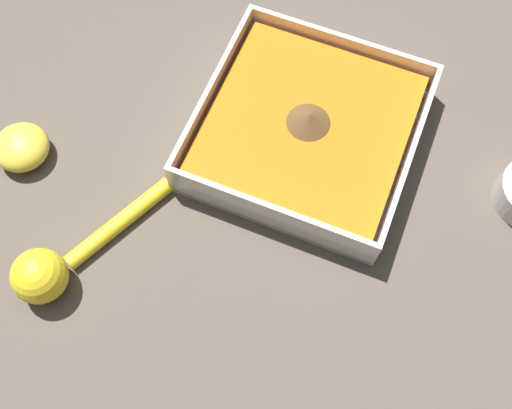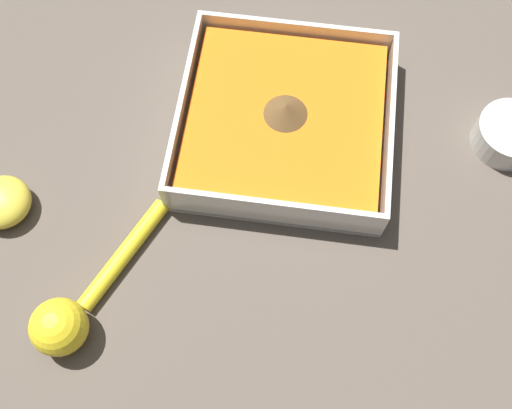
% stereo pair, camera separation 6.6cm
% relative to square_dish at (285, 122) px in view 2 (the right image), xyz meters
% --- Properties ---
extents(ground_plane, '(4.00, 4.00, 0.00)m').
position_rel_square_dish_xyz_m(ground_plane, '(-0.01, -0.03, -0.02)').
color(ground_plane, brown).
extents(square_dish, '(0.25, 0.25, 0.06)m').
position_rel_square_dish_xyz_m(square_dish, '(0.00, 0.00, 0.00)').
color(square_dish, silver).
rests_on(square_dish, ground_plane).
extents(spice_bowl, '(0.08, 0.08, 0.03)m').
position_rel_square_dish_xyz_m(spice_bowl, '(0.27, 0.02, -0.01)').
color(spice_bowl, silver).
rests_on(spice_bowl, ground_plane).
extents(lemon_squeezer, '(0.11, 0.19, 0.06)m').
position_rel_square_dish_xyz_m(lemon_squeezer, '(-0.19, -0.26, 0.00)').
color(lemon_squeezer, yellow).
rests_on(lemon_squeezer, ground_plane).
extents(lemon_half, '(0.07, 0.07, 0.04)m').
position_rel_square_dish_xyz_m(lemon_half, '(-0.30, -0.15, -0.00)').
color(lemon_half, yellow).
rests_on(lemon_half, ground_plane).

